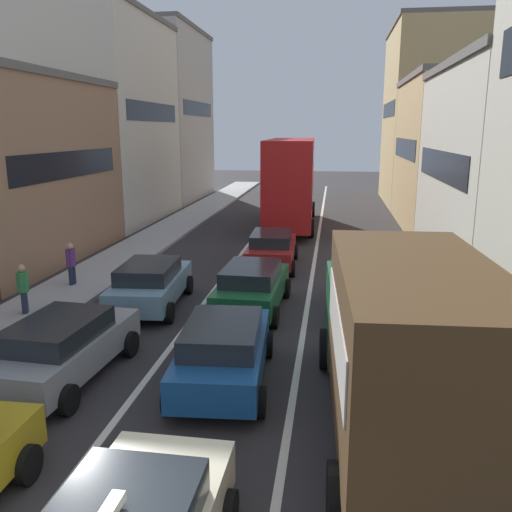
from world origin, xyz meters
The scene contains 15 objects.
sidewalk_left centered at (-6.70, 20.00, 0.07)m, with size 2.60×64.00×0.14m, color #AEAEAE.
lane_stripe_left centered at (-1.70, 20.00, 0.01)m, with size 0.16×60.00×0.01m, color silver.
lane_stripe_right centered at (1.70, 20.00, 0.01)m, with size 0.16×60.00×0.01m, color silver.
building_row_left centered at (-12.00, 22.88, 5.96)m, with size 7.20×43.90×13.38m.
building_row_right centered at (9.90, 21.85, 5.74)m, with size 7.20×43.90×13.70m.
removalist_box_truck centered at (3.70, 4.49, 1.97)m, with size 3.00×7.80×3.58m.
sedan_centre_lane_second centered at (0.10, 6.25, 0.80)m, with size 2.29×4.41×1.49m.
wagon_left_lane_second centered at (-3.55, 5.91, 0.80)m, with size 2.28×4.40×1.49m.
hatchback_centre_lane_third centered at (-0.02, 11.28, 0.80)m, with size 2.18×4.36×1.49m.
sedan_left_lane_third centered at (-3.29, 11.12, 0.80)m, with size 2.29×4.41×1.49m.
coupe_centre_lane_fourth centered at (-0.04, 16.82, 0.80)m, with size 2.17×4.35×1.49m.
sedan_right_lane_behind_truck centered at (3.55, 11.69, 0.80)m, with size 2.28×4.41×1.49m.
bus_mid_queue_primary centered at (-0.03, 26.40, 2.83)m, with size 3.05×10.57×5.06m.
pedestrian_mid_sidewalk centered at (-6.78, 9.65, 0.95)m, with size 0.34×0.51×1.66m.
pedestrian_far_sidewalk centered at (-6.81, 12.76, 0.95)m, with size 0.34×0.54×1.66m.
Camera 1 is at (2.41, -4.64, 5.59)m, focal length 37.46 mm.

